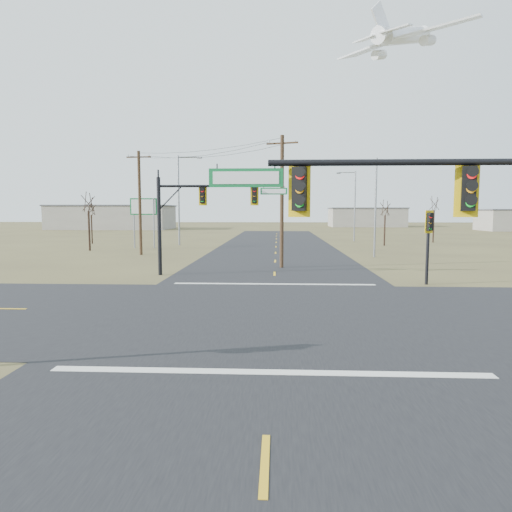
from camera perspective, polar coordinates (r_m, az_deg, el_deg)
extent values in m
plane|color=brown|center=(19.99, 2.09, -7.03)|extent=(320.00, 320.00, 0.00)
cube|color=black|center=(19.98, 2.09, -7.00)|extent=(160.00, 14.00, 0.02)
cube|color=black|center=(19.98, 2.09, -6.99)|extent=(14.00, 160.00, 0.02)
cube|color=silver|center=(12.76, 1.70, -14.30)|extent=(12.00, 0.40, 0.01)
cube|color=silver|center=(27.35, 2.27, -3.51)|extent=(12.00, 0.40, 0.01)
cylinder|color=black|center=(11.94, 23.45, 10.72)|extent=(8.76, 0.16, 0.16)
cube|color=#0E6630|center=(11.19, -1.27, 9.75)|extent=(1.80, 0.05, 0.45)
cylinder|color=black|center=(31.81, -12.00, 3.62)|extent=(0.27, 0.27, 6.65)
cylinder|color=black|center=(31.06, -4.79, 8.71)|extent=(8.08, 0.17, 0.17)
cube|color=#0E6630|center=(30.78, 2.24, 8.10)|extent=(1.80, 0.05, 0.45)
cylinder|color=black|center=(28.94, 20.66, 0.84)|extent=(0.18, 0.18, 4.28)
cylinder|color=#46321E|center=(35.14, 3.26, 6.72)|extent=(0.29, 0.29, 10.08)
cube|color=#46321E|center=(35.51, 3.30, 13.90)|extent=(2.40, 0.82, 0.12)
cylinder|color=#46321E|center=(47.01, -14.32, 6.39)|extent=(0.30, 0.30, 10.27)
cube|color=#46321E|center=(47.30, -14.45, 11.89)|extent=(2.51, 0.34, 0.12)
cylinder|color=gray|center=(55.63, -14.99, 3.97)|extent=(0.16, 0.16, 5.88)
cylinder|color=gray|center=(54.96, -12.65, 4.01)|extent=(0.16, 0.16, 5.88)
cube|color=#0E6630|center=(55.27, -13.88, 6.02)|extent=(3.13, 0.29, 1.96)
cylinder|color=gray|center=(44.64, 14.71, 5.82)|extent=(0.19, 0.19, 9.32)
cylinder|color=gray|center=(44.67, 13.42, 11.58)|extent=(2.24, 0.11, 0.11)
cube|color=gray|center=(44.47, 11.97, 11.51)|extent=(0.53, 0.28, 0.17)
cylinder|color=gray|center=(67.71, 12.25, 6.08)|extent=(0.20, 0.20, 10.09)
cylinder|color=gray|center=(67.74, 11.31, 10.20)|extent=(2.42, 0.12, 0.12)
cube|color=gray|center=(67.57, 10.28, 10.15)|extent=(0.59, 0.35, 0.18)
cylinder|color=gray|center=(59.20, -9.64, 6.82)|extent=(0.23, 0.23, 11.34)
cylinder|color=gray|center=(59.30, -8.41, 12.14)|extent=(2.72, 0.14, 0.14)
cube|color=gray|center=(59.04, -7.09, 12.08)|extent=(0.68, 0.44, 0.20)
cylinder|color=black|center=(53.66, -20.13, 2.97)|extent=(0.22, 0.22, 4.39)
cylinder|color=black|center=(64.99, -19.84, 3.16)|extent=(0.18, 0.18, 3.87)
cylinder|color=black|center=(60.02, 15.78, 3.09)|extent=(0.20, 0.20, 3.84)
cylinder|color=black|center=(68.25, 21.31, 3.48)|extent=(0.20, 0.20, 4.51)
cube|color=#9B9589|center=(116.66, -17.49, 4.59)|extent=(28.00, 14.00, 5.50)
cube|color=#9B9589|center=(131.86, 13.61, 4.68)|extent=(20.00, 12.00, 5.00)
cylinder|color=white|center=(91.96, 17.84, 24.75)|extent=(6.13, 6.06, 11.22)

